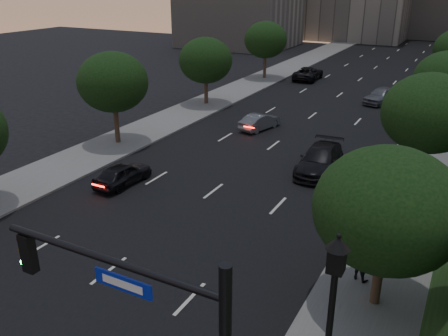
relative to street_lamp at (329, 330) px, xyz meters
The scene contains 18 objects.
road_surface 29.07m from the street_lamp, 109.98° to the left, with size 16.00×140.00×0.02m, color black.
sidewalk_right 27.33m from the street_lamp, 89.24° to the left, with size 4.50×140.00×0.15m, color slate.
sidewalk_left 33.95m from the street_lamp, 126.51° to the left, with size 4.50×140.00×0.15m, color slate.
office_block_filler 76.32m from the street_lamp, 118.10° to the left, with size 18.00×16.00×14.00m, color gray.
tree_right_a 5.40m from the street_lamp, 85.51° to the left, with size 5.20×5.20×6.24m.
tree_right_b 17.31m from the street_lamp, 88.64° to the left, with size 5.20×5.20×6.74m.
tree_right_c 30.24m from the street_lamp, 89.22° to the left, with size 5.20×5.20×6.24m.
tree_left_b 25.35m from the street_lamp, 143.01° to the left, with size 5.00×5.00×6.71m.
tree_left_c 34.72m from the street_lamp, 125.60° to the left, with size 5.00×5.00×6.34m.
tree_left_d 46.83m from the street_lamp, 115.57° to the left, with size 5.00×5.00×6.71m.
street_lamp is the anchor object (origin of this frame).
sedan_near_left 17.98m from the street_lamp, 147.68° to the left, with size 1.59×3.96×1.35m, color black.
sedan_mid_left 26.53m from the street_lamp, 117.92° to the left, with size 1.38×3.94×1.30m, color #575A5E.
sedan_far_left 46.74m from the street_lamp, 109.20° to the left, with size 2.55×5.53×1.54m, color black.
sedan_near_right 17.89m from the street_lamp, 107.77° to the left, with size 2.25×5.54×1.61m, color black.
sedan_far_right 37.04m from the street_lamp, 98.43° to the left, with size 1.88×4.68×1.59m, color slate.
pedestrian_b 6.64m from the street_lamp, 93.97° to the left, with size 0.79×0.61×1.62m, color black.
pedestrian_c 12.76m from the street_lamp, 94.07° to the left, with size 0.93×0.39×1.59m, color black.
Camera 1 is at (12.18, -7.57, 11.51)m, focal length 38.00 mm.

